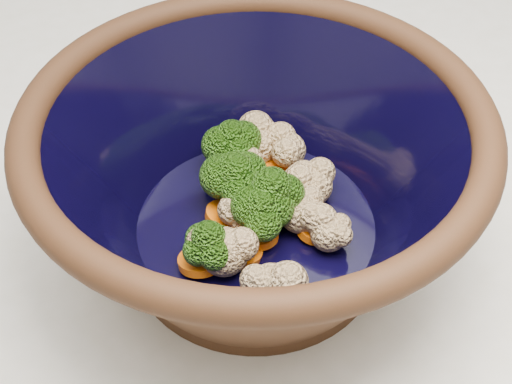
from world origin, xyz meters
TOP-DOWN VIEW (x-y plane):
  - mixing_bowl at (-0.12, -0.04)m, footprint 0.37×0.37m
  - vegetable_pile at (-0.11, -0.04)m, footprint 0.14×0.16m

SIDE VIEW (x-z plane):
  - vegetable_pile at x=-0.11m, z-range 0.93..0.98m
  - mixing_bowl at x=-0.12m, z-range 0.91..1.04m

